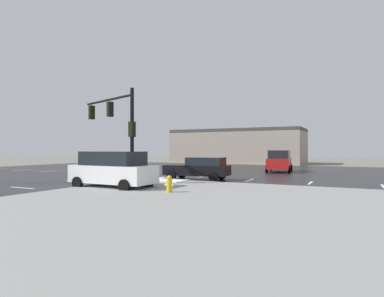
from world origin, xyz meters
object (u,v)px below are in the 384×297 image
object	(u,v)px
traffic_signal_mast	(118,121)
sedan_black	(199,168)
fire_hydrant	(169,184)
suv_red	(279,160)
suv_white	(113,169)

from	to	relation	value
traffic_signal_mast	sedan_black	world-z (taller)	traffic_signal_mast
fire_hydrant	suv_red	xyz separation A→B (m)	(1.42, 17.97, 0.55)
traffic_signal_mast	suv_white	size ratio (longest dim) A/B	1.15
suv_white	sedan_black	size ratio (longest dim) A/B	1.05
fire_hydrant	suv_white	size ratio (longest dim) A/B	0.16
traffic_signal_mast	sedan_black	xyz separation A→B (m)	(3.44, 4.59, -3.09)
traffic_signal_mast	sedan_black	bearing A→B (deg)	-107.04
fire_hydrant	sedan_black	world-z (taller)	sedan_black
traffic_signal_mast	fire_hydrant	xyz separation A→B (m)	(5.35, -2.71, -3.41)
traffic_signal_mast	fire_hydrant	distance (m)	6.90
traffic_signal_mast	suv_white	bearing A→B (deg)	143.67
suv_white	sedan_black	world-z (taller)	suv_white
traffic_signal_mast	suv_white	xyz separation A→B (m)	(1.38, -2.05, -2.86)
traffic_signal_mast	suv_white	world-z (taller)	traffic_signal_mast
sedan_black	traffic_signal_mast	bearing A→B (deg)	48.37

